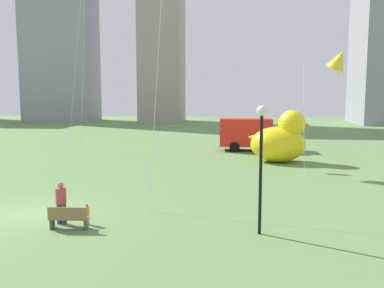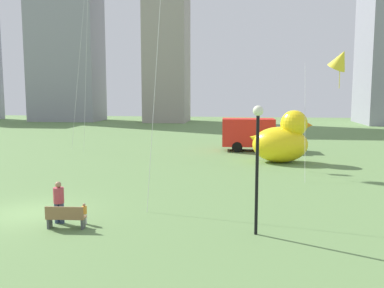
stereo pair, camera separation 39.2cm
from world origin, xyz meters
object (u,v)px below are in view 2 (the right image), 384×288
lamppost (257,146)px  box_truck (256,134)px  park_bench (65,217)px  giant_inflatable_duck (282,140)px  person_adult (59,200)px  person_child (84,213)px  kite_yellow (340,60)px

lamppost → box_truck: size_ratio=0.74×
park_bench → giant_inflatable_duck: size_ratio=0.32×
park_bench → person_adult: (-0.54, 0.64, 0.47)m
person_child → person_adult: bearing=-178.2°
giant_inflatable_duck → lamppost: (-2.32, -16.38, 1.65)m
person_child → giant_inflatable_duck: giant_inflatable_duck is taller
person_adult → kite_yellow: size_ratio=0.22×
park_bench → person_child: bearing=53.6°
person_adult → person_child: person_adult is taller
park_bench → person_adult: person_adult is taller
lamppost → box_truck: bearing=88.5°
park_bench → person_child: size_ratio=1.80×
park_bench → box_truck: box_truck is taller
person_adult → box_truck: box_truck is taller
person_adult → person_child: bearing=1.8°
person_child → giant_inflatable_duck: 18.40m
box_truck → person_adult: bearing=-110.8°
lamppost → box_truck: lamppost is taller
lamppost → person_adult: bearing=177.2°
person_adult → box_truck: bearing=69.2°
person_adult → box_truck: (8.35, 21.96, 0.51)m
park_bench → person_child: park_bench is taller
box_truck → kite_yellow: kite_yellow is taller
person_child → kite_yellow: (11.86, 10.72, 6.64)m
giant_inflatable_duck → box_truck: bearing=106.3°
giant_inflatable_duck → box_truck: 6.22m
person_adult → giant_inflatable_duck: bearing=57.7°
lamppost → box_truck: 22.43m
box_truck → kite_yellow: size_ratio=0.81×
giant_inflatable_duck → person_adult: bearing=-122.3°
park_bench → kite_yellow: kite_yellow is taller
park_bench → giant_inflatable_duck: giant_inflatable_duck is taller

